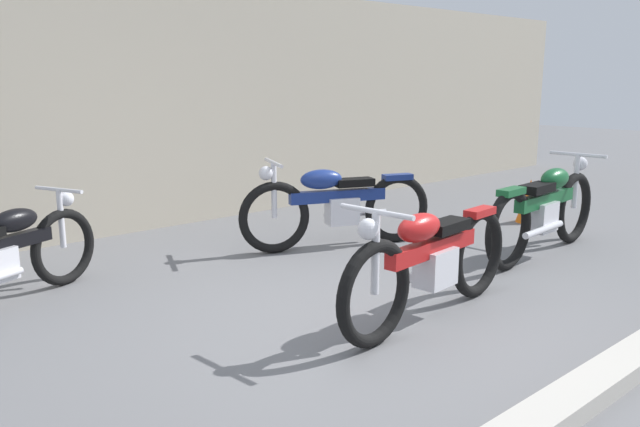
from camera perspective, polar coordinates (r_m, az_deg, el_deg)
The scene contains 8 objects.
ground_plane at distance 4.86m, azimuth 4.23°, elevation -9.59°, with size 40.00×40.00×0.00m, color slate.
building_wall at distance 7.80m, azimuth -17.05°, elevation 9.15°, with size 18.00×0.30×2.93m, color #B2A893.
curb_strip at distance 3.96m, azimuth 22.46°, elevation -14.81°, with size 18.00×0.24×0.12m, color #B7B2A8.
traffic_cone at distance 8.43m, azimuth 18.37°, elevation 1.09°, with size 0.32×0.32×0.55m, color orange.
motorcycle_red at distance 4.80m, azimuth 9.92°, elevation -4.20°, with size 2.13×0.59×0.96m.
motorcycle_green at distance 6.87m, azimuth 19.64°, elevation 0.38°, with size 2.24×0.62×1.00m.
motorcycle_black at distance 5.60m, azimuth -26.75°, elevation -3.42°, with size 1.82×0.92×0.87m.
motorcycle_blue at distance 6.76m, azimuth 1.45°, elevation 0.78°, with size 2.04×1.00×0.97m.
Camera 1 is at (-3.25, -3.14, 1.79)m, focal length 35.52 mm.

